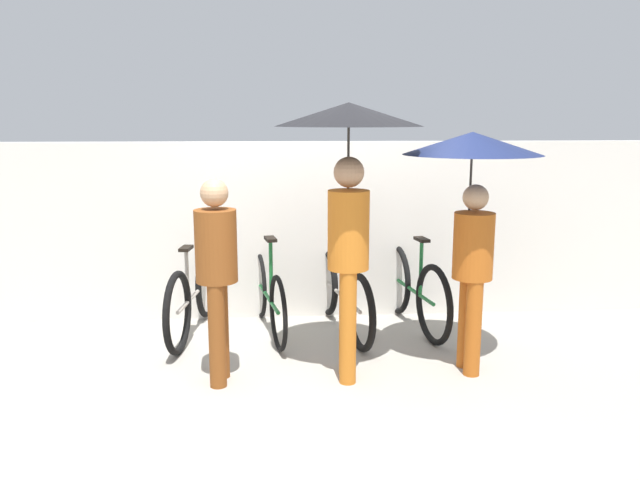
% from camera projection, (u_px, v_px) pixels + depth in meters
% --- Properties ---
extents(ground_plane, '(30.00, 30.00, 0.00)m').
position_uv_depth(ground_plane, '(313.00, 389.00, 4.78)').
color(ground_plane, '#9E998E').
extents(back_wall, '(10.36, 0.12, 1.81)m').
position_uv_depth(back_wall, '(303.00, 230.00, 6.41)').
color(back_wall, silver).
rests_on(back_wall, ground).
extents(parked_bicycle_0, '(0.44, 1.80, 1.11)m').
position_uv_depth(parked_bicycle_0, '(194.00, 294.00, 5.96)').
color(parked_bicycle_0, black).
rests_on(parked_bicycle_0, ground).
extents(parked_bicycle_1, '(0.50, 1.67, 1.03)m').
position_uv_depth(parked_bicycle_1, '(268.00, 295.00, 6.01)').
color(parked_bicycle_1, black).
rests_on(parked_bicycle_1, ground).
extents(parked_bicycle_2, '(0.54, 1.77, 1.07)m').
position_uv_depth(parked_bicycle_2, '(342.00, 294.00, 6.04)').
color(parked_bicycle_2, black).
rests_on(parked_bicycle_2, ground).
extents(parked_bicycle_3, '(0.48, 1.69, 1.08)m').
position_uv_depth(parked_bicycle_3, '(413.00, 289.00, 6.13)').
color(parked_bicycle_3, black).
rests_on(parked_bicycle_3, ground).
extents(pedestrian_leading, '(0.32, 0.32, 1.60)m').
position_uv_depth(pedestrian_leading, '(217.00, 267.00, 4.74)').
color(pedestrian_leading, brown).
rests_on(pedestrian_leading, ground).
extents(pedestrian_center, '(1.14, 1.14, 2.16)m').
position_uv_depth(pedestrian_center, '(349.00, 157.00, 4.75)').
color(pedestrian_center, '#C66B1E').
rests_on(pedestrian_center, ground).
extents(pedestrian_trailing, '(1.10, 1.10, 1.94)m').
position_uv_depth(pedestrian_trailing, '(472.00, 179.00, 4.93)').
color(pedestrian_trailing, '#B25619').
rests_on(pedestrian_trailing, ground).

